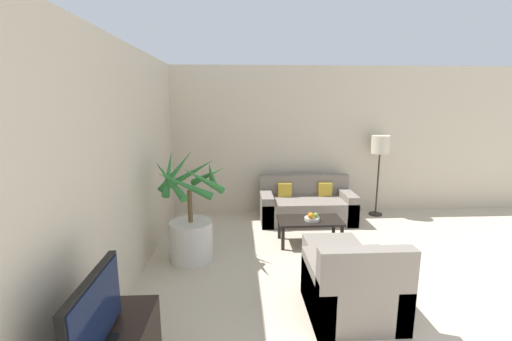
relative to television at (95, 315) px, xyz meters
name	(u,v)px	position (x,y,z in m)	size (l,w,h in m)	color
wall_back	(339,141)	(2.79, 4.32, 0.57)	(7.77, 0.06, 2.70)	beige
wall_left	(111,178)	(-0.32, 1.33, 0.57)	(0.06, 7.51, 2.70)	beige
television	(95,315)	(0.00, 0.00, 0.00)	(0.18, 0.77, 0.50)	black
potted_palm	(191,225)	(0.28, 2.33, -0.29)	(0.96, 0.96, 1.47)	beige
sofa_loveseat	(306,206)	(2.09, 3.77, -0.51)	(1.62, 0.79, 0.76)	gray
floor_lamp	(380,149)	(3.45, 4.00, 0.47)	(0.32, 0.32, 1.48)	#2D2823
coffee_table	(310,223)	(1.95, 2.77, -0.45)	(0.94, 0.51, 0.37)	black
fruit_bowl	(312,219)	(1.97, 2.73, -0.38)	(0.22, 0.22, 0.05)	beige
apple_red	(310,214)	(1.95, 2.78, -0.33)	(0.06, 0.06, 0.06)	red
apple_green	(316,215)	(2.02, 2.72, -0.32)	(0.07, 0.07, 0.07)	olive
orange_fruit	(311,216)	(1.94, 2.68, -0.31)	(0.09, 0.09, 0.09)	orange
armchair	(353,289)	(2.01, 1.03, -0.50)	(0.86, 0.82, 0.83)	gray
ottoman	(332,257)	(2.04, 1.89, -0.57)	(0.65, 0.51, 0.41)	gray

